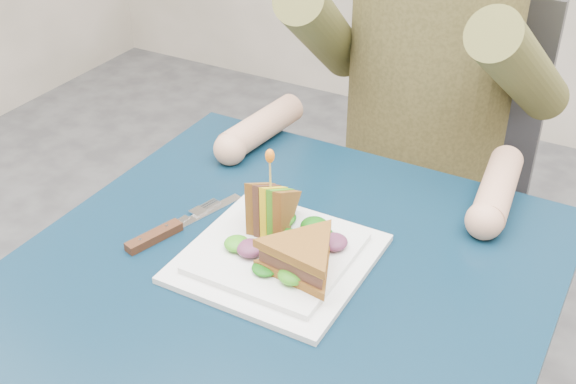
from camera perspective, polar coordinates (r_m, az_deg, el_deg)
The scene contains 12 objects.
table at distance 1.11m, azimuth -0.53°, elevation -9.32°, with size 0.75×0.75×0.73m.
chair at distance 1.71m, azimuth 11.27°, elevation 2.23°, with size 0.42×0.40×0.93m.
diner at distance 1.46m, azimuth 11.38°, elevation 12.99°, with size 0.54×0.59×0.74m.
plate at distance 1.06m, azimuth -0.83°, elevation -5.09°, with size 0.26×0.26×0.02m.
sandwich_flat at distance 1.00m, azimuth 1.19°, elevation -5.17°, with size 0.16×0.16×0.05m.
sandwich_upright at distance 1.08m, azimuth -1.38°, elevation -1.35°, with size 0.08×0.13×0.13m.
fork at distance 1.15m, azimuth -9.01°, elevation -2.61°, with size 0.06×0.18×0.01m.
knife at distance 1.13m, azimuth -9.72°, elevation -3.11°, with size 0.08×0.22×0.02m.
toothpick at distance 1.05m, azimuth -1.42°, elevation 1.54°, with size 0.00×0.00×0.06m, color tan.
toothpick_frill at distance 1.04m, azimuth -1.44°, elevation 2.86°, with size 0.01×0.01×0.02m, color orange.
lettuce_spill at distance 1.06m, azimuth -0.34°, elevation -3.98°, with size 0.15×0.13×0.02m, color #337A14, non-canonical shape.
onion_ring at distance 1.05m, azimuth 0.01°, elevation -4.06°, with size 0.04×0.04×0.01m, color #9E4C7A.
Camera 1 is at (0.40, -0.71, 1.39)m, focal length 45.00 mm.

